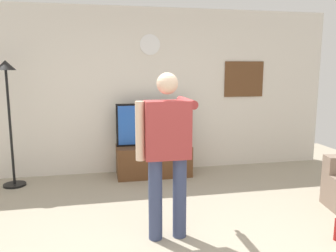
# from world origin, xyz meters

# --- Properties ---
(back_wall) EXTENTS (6.40, 0.10, 2.70)m
(back_wall) POSITION_xyz_m (0.00, 2.95, 1.35)
(back_wall) COLOR silver
(back_wall) RESTS_ON ground_plane
(tv_stand) EXTENTS (1.19, 0.55, 0.50)m
(tv_stand) POSITION_xyz_m (0.07, 2.60, 0.25)
(tv_stand) COLOR brown
(tv_stand) RESTS_ON ground_plane
(television) EXTENTS (1.18, 0.07, 0.68)m
(television) POSITION_xyz_m (0.07, 2.65, 0.84)
(television) COLOR black
(television) RESTS_ON tv_stand
(wall_clock) EXTENTS (0.33, 0.03, 0.33)m
(wall_clock) POSITION_xyz_m (0.07, 2.89, 2.11)
(wall_clock) COLOR white
(framed_picture) EXTENTS (0.71, 0.04, 0.61)m
(framed_picture) POSITION_xyz_m (1.72, 2.90, 1.54)
(framed_picture) COLOR brown
(floor_lamp) EXTENTS (0.32, 0.32, 1.84)m
(floor_lamp) POSITION_xyz_m (-2.05, 2.51, 1.32)
(floor_lamp) COLOR black
(floor_lamp) RESTS_ON ground_plane
(person_standing_nearer_lamp) EXTENTS (0.63, 0.78, 1.69)m
(person_standing_nearer_lamp) POSITION_xyz_m (-0.13, 0.52, 0.96)
(person_standing_nearer_lamp) COLOR #384266
(person_standing_nearer_lamp) RESTS_ON ground_plane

